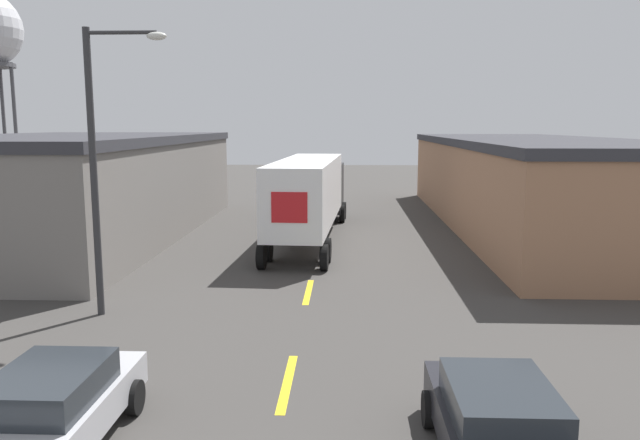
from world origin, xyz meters
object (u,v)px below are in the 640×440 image
Objects in this scene: semi_truck at (311,191)px; street_lamp at (102,153)px; parked_car_left_near at (53,407)px; parked_car_right_near at (498,424)px.

semi_truck is 1.88× the size of street_lamp.
street_lamp is at bearing 104.45° from parked_car_left_near.
street_lamp reaches higher than parked_car_right_near.
semi_truck reaches higher than parked_car_left_near.
street_lamp is at bearing 139.81° from parked_car_right_near.
parked_car_right_near is 12.75m from street_lamp.
parked_car_left_near is at bearing 177.96° from parked_car_right_near.
semi_truck reaches higher than parked_car_right_near.
parked_car_right_near is at bearing -2.04° from parked_car_left_near.
parked_car_right_near is (4.12, -20.21, -1.56)m from semi_truck.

